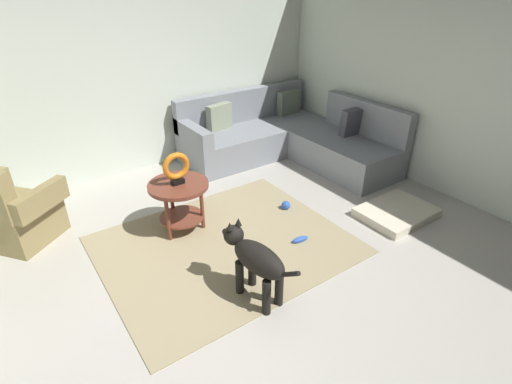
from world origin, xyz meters
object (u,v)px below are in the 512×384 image
Objects in this scene: dog_bed_mat at (396,212)px; dog at (255,259)px; dog_toy_bone at (300,240)px; torus_sculpture at (176,168)px; dog_toy_ball at (286,205)px; armchair at (13,213)px; sectional_couch at (287,139)px; side_table at (179,194)px.

dog_bed_mat is 2.01m from dog.
torus_sculpture is at bearing 134.16° from dog_toy_bone.
torus_sculpture reaches higher than dog_toy_ball.
dog is (-1.98, -0.12, 0.33)m from dog_bed_mat.
dog_toy_bone is (0.79, 0.35, -0.35)m from dog.
dog_toy_ball is at bearing 29.52° from armchair.
dog is at bearing -134.22° from sectional_couch.
side_table is 1.24m from dog.
dog_toy_ball is (2.55, -1.04, -0.27)m from armchair.
sectional_couch is 2.22m from side_table.
side_table reaches higher than dog_toy_bone.
sectional_couch is 22.33× the size of dog_toy_ball.
dog_bed_mat is (-0.01, -1.93, -0.25)m from sectional_couch.
dog_toy_ball is (-0.91, 0.81, 0.01)m from dog_bed_mat.
sectional_couch is at bearing 50.55° from dog_toy_ball.
torus_sculpture reaches higher than dog_toy_bone.
side_table is at bearing 164.90° from dog_toy_ball.
armchair is at bearing 152.48° from side_table.
dog_toy_ball is at bearing -129.45° from sectional_couch.
dog_toy_ball is at bearing -15.10° from torus_sculpture.
armchair is at bearing 157.76° from dog_toy_ball.
torus_sculpture is at bearing 24.24° from armchair.
dog_toy_ball is 0.56× the size of dog_toy_bone.
sectional_couch is at bearing 54.64° from dog_toy_bone.
torus_sculpture is 3.24× the size of dog_toy_ball.
armchair is 1.25× the size of dog_bed_mat.
torus_sculpture is at bearing -158.39° from sectional_couch.
sectional_couch is at bearing 21.61° from side_table.
dog_toy_bone is at bearing 16.27° from armchair.
torus_sculpture is at bearing 164.90° from dog_toy_ball.
dog_toy_ball reaches higher than dog_toy_bone.
armchair reaches higher than dog.
torus_sculpture is 0.41× the size of dog_bed_mat.
sectional_couch is 2.81× the size of dog_bed_mat.
torus_sculpture is (1.41, -0.74, 0.39)m from armchair.
dog is 4.70× the size of dog_toy_bone.
dog_bed_mat is at bearing -28.65° from side_table.
torus_sculpture is 2.43m from dog_bed_mat.
dog is (-2.00, -2.05, 0.09)m from sectional_couch.
dog_toy_bone is at bearing -125.36° from sectional_couch.
sectional_couch is 1.95m from dog_bed_mat.
armchair is 3.07× the size of torus_sculpture.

